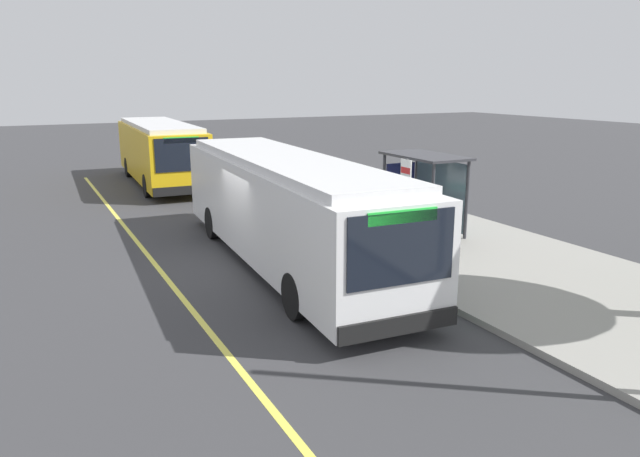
{
  "coord_description": "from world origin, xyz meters",
  "views": [
    {
      "loc": [
        14.69,
        -5.26,
        4.88
      ],
      "look_at": [
        2.07,
        1.19,
        1.35
      ],
      "focal_mm": 33.48,
      "sensor_mm": 36.0,
      "label": 1
    }
  ],
  "objects_px": {
    "transit_bus_main": "(286,206)",
    "transit_bus_second": "(160,151)",
    "waiting_bench": "(429,218)",
    "route_sign_post": "(405,197)"
  },
  "relations": [
    {
      "from": "transit_bus_main",
      "to": "waiting_bench",
      "type": "bearing_deg",
      "value": 96.61
    },
    {
      "from": "transit_bus_second",
      "to": "waiting_bench",
      "type": "distance_m",
      "value": 14.98
    },
    {
      "from": "transit_bus_main",
      "to": "transit_bus_second",
      "type": "distance_m",
      "value": 14.57
    },
    {
      "from": "transit_bus_second",
      "to": "route_sign_post",
      "type": "xyz_separation_m",
      "value": [
        16.4,
        2.67,
        0.34
      ]
    },
    {
      "from": "transit_bus_main",
      "to": "route_sign_post",
      "type": "height_order",
      "value": "same"
    },
    {
      "from": "waiting_bench",
      "to": "route_sign_post",
      "type": "height_order",
      "value": "route_sign_post"
    },
    {
      "from": "transit_bus_main",
      "to": "route_sign_post",
      "type": "bearing_deg",
      "value": 54.52
    },
    {
      "from": "transit_bus_main",
      "to": "waiting_bench",
      "type": "height_order",
      "value": "transit_bus_main"
    },
    {
      "from": "transit_bus_main",
      "to": "transit_bus_second",
      "type": "xyz_separation_m",
      "value": [
        -14.57,
        -0.11,
        -0.0
      ]
    },
    {
      "from": "transit_bus_main",
      "to": "transit_bus_second",
      "type": "height_order",
      "value": "same"
    }
  ]
}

